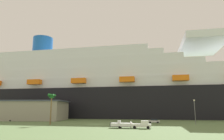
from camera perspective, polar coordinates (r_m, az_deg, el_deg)
name	(u,v)px	position (r m, az deg, el deg)	size (l,w,h in m)	color
ground_plane	(109,120)	(106.51, -0.76, -13.61)	(600.00, 600.00, 0.00)	#567042
cruise_ship	(89,91)	(135.40, -6.30, -5.68)	(281.87, 54.90, 62.89)	black
terminal_building	(22,110)	(112.03, -23.74, -10.17)	(44.74, 24.75, 9.40)	gray
pickup_truck	(142,125)	(60.70, 8.31, -14.77)	(5.74, 2.62, 2.20)	white
small_boat_on_trailer	(124,125)	(61.30, 3.27, -14.90)	(8.18, 2.60, 2.15)	#595960
palm_tree	(52,99)	(77.29, -16.40, -7.67)	(3.23, 3.16, 10.88)	brown
street_lamp	(195,108)	(80.04, 21.91, -9.82)	(0.56, 0.56, 8.74)	slate
parked_car_silver_sedan	(154,121)	(84.02, 11.51, -13.63)	(4.40, 2.18, 1.58)	silver
parked_car_red_hatchback	(9,119)	(104.63, -26.68, -12.11)	(4.35, 2.18, 1.58)	red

